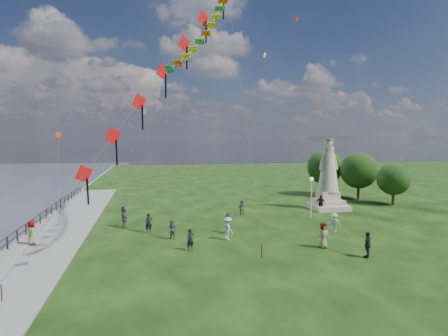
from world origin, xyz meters
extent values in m
cube|color=slate|center=(-16.50, 10.00, -0.20)|extent=(0.30, 160.00, 0.60)
cube|color=slate|center=(-14.00, 8.00, 0.05)|extent=(5.00, 60.00, 0.10)
cylinder|color=black|center=(-16.30, 8.00, 0.50)|extent=(0.11, 0.11, 1.00)
cylinder|color=black|center=(-16.30, 10.00, 0.50)|extent=(0.11, 0.11, 1.00)
cylinder|color=black|center=(-16.30, 12.00, 0.50)|extent=(0.11, 0.11, 1.00)
cylinder|color=black|center=(-16.30, 14.00, 0.50)|extent=(0.11, 0.11, 1.00)
cylinder|color=black|center=(-16.30, 16.00, 0.50)|extent=(0.11, 0.11, 1.00)
cylinder|color=black|center=(-16.30, 18.00, 0.50)|extent=(0.11, 0.11, 1.00)
cylinder|color=black|center=(-16.30, 20.00, 0.50)|extent=(0.11, 0.11, 1.00)
cylinder|color=black|center=(-16.30, 22.00, 0.50)|extent=(0.11, 0.11, 1.00)
cylinder|color=black|center=(-16.30, 24.00, 0.50)|extent=(0.11, 0.11, 1.00)
cylinder|color=black|center=(-16.30, 26.00, 0.50)|extent=(0.11, 0.11, 1.00)
cylinder|color=black|center=(-16.30, 28.00, 0.50)|extent=(0.11, 0.11, 1.00)
cylinder|color=black|center=(-16.30, 30.00, 0.50)|extent=(0.11, 0.11, 1.00)
cylinder|color=black|center=(-16.30, 32.00, 0.50)|extent=(0.11, 0.11, 1.00)
cylinder|color=black|center=(-16.30, 34.00, 0.50)|extent=(0.11, 0.11, 1.00)
cylinder|color=black|center=(-16.30, 36.00, 0.50)|extent=(0.11, 0.11, 1.00)
cube|color=black|center=(-16.30, 10.00, 0.98)|extent=(0.06, 52.00, 0.06)
cube|color=black|center=(-16.30, 10.00, 0.55)|extent=(0.06, 52.00, 0.06)
cube|color=#C1AB92|center=(12.58, 17.77, 0.27)|extent=(3.81, 3.81, 0.54)
cube|color=#C1AB92|center=(12.58, 17.77, 0.81)|extent=(2.90, 2.90, 0.54)
cube|color=#C1AB92|center=(12.58, 17.77, 1.53)|extent=(2.00, 2.00, 0.90)
cylinder|color=#C1AB92|center=(12.58, 17.77, 6.67)|extent=(1.09, 1.09, 0.36)
sphere|color=#C1AB92|center=(12.58, 17.77, 7.23)|extent=(0.83, 0.83, 0.83)
cylinder|color=#C1AB92|center=(12.58, 17.77, 7.66)|extent=(0.99, 0.99, 0.09)
cylinder|color=silver|center=(8.93, 14.06, 1.85)|extent=(0.11, 0.11, 3.69)
sphere|color=white|center=(8.93, 14.06, 3.80)|extent=(0.37, 0.37, 0.37)
cylinder|color=#382314|center=(19.36, 22.91, 1.15)|extent=(0.36, 0.36, 2.29)
sphere|color=black|center=(19.36, 22.91, 3.72)|extent=(4.58, 4.58, 4.58)
cylinder|color=#382314|center=(21.23, 18.63, 0.93)|extent=(0.36, 0.36, 1.86)
sphere|color=black|center=(21.23, 18.63, 3.02)|extent=(3.72, 3.72, 3.72)
cylinder|color=#382314|center=(16.87, 27.23, 1.19)|extent=(0.36, 0.36, 2.37)
sphere|color=black|center=(16.87, 27.23, 3.86)|extent=(4.75, 4.75, 4.75)
imported|color=black|center=(-3.86, 5.54, 0.76)|extent=(0.65, 0.54, 1.52)
imported|color=#595960|center=(-4.93, 8.58, 0.77)|extent=(0.86, 0.84, 1.53)
imported|color=silver|center=(-0.76, 7.72, 0.88)|extent=(0.99, 1.28, 1.76)
imported|color=black|center=(7.26, 1.71, 0.86)|extent=(1.09, 1.07, 1.73)
imported|color=#595960|center=(5.44, 4.28, 0.90)|extent=(0.95, 0.67, 1.81)
imported|color=#595960|center=(-8.78, 13.41, 0.97)|extent=(0.95, 1.86, 1.93)
imported|color=black|center=(-6.70, 11.16, 0.81)|extent=(0.64, 0.46, 1.61)
imported|color=#595960|center=(2.54, 16.69, 0.73)|extent=(0.83, 0.70, 1.47)
imported|color=silver|center=(8.34, 8.20, 0.80)|extent=(1.11, 1.12, 1.61)
imported|color=black|center=(11.10, 16.46, 0.90)|extent=(1.18, 1.06, 1.81)
imported|color=#595960|center=(-15.00, 8.88, 0.86)|extent=(0.84, 0.99, 1.73)
imported|color=#595960|center=(-0.30, 9.75, 0.83)|extent=(0.73, 1.57, 1.67)
cylinder|color=black|center=(-13.50, -1.00, 0.45)|extent=(0.06, 0.06, 0.90)
cube|color=red|center=(-10.06, 1.52, 5.82)|extent=(0.87, 0.64, 1.03)
cube|color=black|center=(-9.88, 1.42, 4.87)|extent=(0.10, 0.28, 1.48)
cube|color=red|center=(-8.59, 2.60, 7.89)|extent=(0.87, 0.64, 1.03)
cube|color=black|center=(-8.41, 2.50, 6.94)|extent=(0.10, 0.28, 1.48)
cube|color=red|center=(-7.12, 3.68, 9.95)|extent=(0.87, 0.64, 1.03)
cube|color=black|center=(-6.94, 3.58, 9.00)|extent=(0.10, 0.28, 1.48)
cube|color=red|center=(-5.65, 4.76, 12.02)|extent=(0.87, 0.64, 1.03)
cube|color=black|center=(-5.47, 4.66, 11.07)|extent=(0.10, 0.28, 1.48)
cube|color=red|center=(-4.17, 5.84, 14.09)|extent=(0.87, 0.64, 1.03)
cube|color=black|center=(-3.99, 5.74, 13.14)|extent=(0.10, 0.28, 1.48)
cube|color=red|center=(-2.70, 6.92, 16.15)|extent=(0.87, 0.64, 1.03)
cube|color=black|center=(-2.52, 6.82, 15.20)|extent=(0.10, 0.28, 1.48)
cube|color=black|center=(-1.05, 7.90, 17.27)|extent=(0.10, 0.28, 1.48)
cylinder|color=black|center=(0.50, 3.00, 0.45)|extent=(0.06, 0.06, 0.90)
cube|color=#FF5C10|center=(-1.21, 7.35, 17.58)|extent=(0.71, 0.61, 0.16)
cube|color=#1A9247|center=(-1.56, 6.70, 16.81)|extent=(0.71, 0.64, 0.18)
cube|color=yellow|center=(-1.96, 6.05, 16.04)|extent=(0.71, 0.66, 0.19)
cube|color=yellow|center=(-2.39, 5.40, 15.27)|extent=(0.70, 0.68, 0.21)
cube|color=#FF5C10|center=(-2.85, 4.75, 14.53)|extent=(0.69, 0.69, 0.23)
cube|color=#1A9247|center=(-3.33, 4.11, 13.83)|extent=(0.68, 0.69, 0.25)
cube|color=yellow|center=(-3.84, 3.47, 13.17)|extent=(0.66, 0.69, 0.27)
cube|color=yellow|center=(-4.36, 2.84, 12.58)|extent=(0.64, 0.68, 0.28)
cube|color=#FF5C10|center=(-4.88, 2.21, 12.06)|extent=(0.62, 0.67, 0.30)
cube|color=#1A9247|center=(-5.40, 1.60, 11.60)|extent=(0.60, 0.66, 0.31)
cube|color=teal|center=(-6.99, 20.88, 10.58)|extent=(0.51, 0.39, 0.57)
cylinder|color=#595959|center=(-6.49, 18.38, 5.31)|extent=(1.02, 5.02, 10.53)
cube|color=silver|center=(6.78, 22.74, 17.43)|extent=(0.51, 0.39, 0.57)
cylinder|color=#595959|center=(7.28, 20.24, 8.74)|extent=(1.02, 5.02, 17.38)
cube|color=red|center=(11.90, 25.67, 22.73)|extent=(0.51, 0.39, 0.57)
cylinder|color=#595959|center=(12.40, 23.17, 11.39)|extent=(1.02, 5.02, 22.69)
cylinder|color=#595959|center=(-4.43, 26.13, 13.49)|extent=(1.02, 5.02, 26.89)
cube|color=#1A9247|center=(6.98, 31.15, 11.32)|extent=(0.51, 0.39, 0.57)
cylinder|color=#595959|center=(7.48, 28.65, 5.69)|extent=(1.02, 5.02, 11.28)
cube|color=#FF5C10|center=(-14.93, 17.81, 8.10)|extent=(0.51, 0.39, 0.57)
cylinder|color=#595959|center=(-14.43, 15.31, 4.08)|extent=(1.02, 5.01, 8.06)
camera|label=1|loc=(-6.57, -19.81, 7.76)|focal=30.00mm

